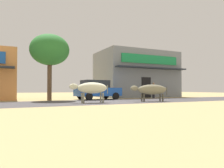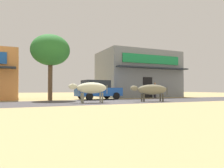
{
  "view_description": "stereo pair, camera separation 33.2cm",
  "coord_description": "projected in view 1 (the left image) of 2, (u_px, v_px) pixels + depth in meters",
  "views": [
    {
      "loc": [
        -5.92,
        -13.49,
        0.9
      ],
      "look_at": [
        0.6,
        0.29,
        1.26
      ],
      "focal_mm": 33.25,
      "sensor_mm": 36.0,
      "label": 1
    },
    {
      "loc": [
        -5.62,
        -13.63,
        0.9
      ],
      "look_at": [
        0.6,
        0.29,
        1.26
      ],
      "focal_mm": 33.25,
      "sensor_mm": 36.0,
      "label": 2
    }
  ],
  "objects": [
    {
      "name": "cow_near_brown",
      "position": [
        92.0,
        88.0,
        13.36
      ],
      "size": [
        2.56,
        0.88,
        1.32
      ],
      "color": "beige",
      "rests_on": "ground"
    },
    {
      "name": "ground",
      "position": [
        106.0,
        102.0,
        14.71
      ],
      "size": [
        80.0,
        80.0,
        0.0
      ],
      "primitive_type": "plane",
      "color": "tan"
    },
    {
      "name": "asphalt_road",
      "position": [
        106.0,
        102.0,
        14.71
      ],
      "size": [
        72.0,
        5.38,
        0.0
      ],
      "primitive_type": "cube",
      "color": "#454245",
      "rests_on": "ground"
    },
    {
      "name": "roadside_tree",
      "position": [
        50.0,
        50.0,
        16.38
      ],
      "size": [
        3.06,
        3.06,
        5.22
      ],
      "color": "brown",
      "rests_on": "ground"
    },
    {
      "name": "pedestrian_by_shop",
      "position": [
        154.0,
        89.0,
        20.72
      ],
      "size": [
        0.42,
        0.61,
        1.54
      ],
      "color": "#262633",
      "rests_on": "ground"
    },
    {
      "name": "storefront_right_club",
      "position": [
        136.0,
        75.0,
        24.04
      ],
      "size": [
        8.55,
        6.54,
        5.08
      ],
      "color": "gray",
      "rests_on": "ground"
    },
    {
      "name": "cow_far_dark",
      "position": [
        151.0,
        90.0,
        14.81
      ],
      "size": [
        2.78,
        1.05,
        1.22
      ],
      "color": "gray",
      "rests_on": "ground"
    },
    {
      "name": "parked_hatchback_car",
      "position": [
        97.0,
        90.0,
        17.68
      ],
      "size": [
        3.99,
        2.19,
        1.64
      ],
      "color": "#1A4BA6",
      "rests_on": "ground"
    }
  ]
}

